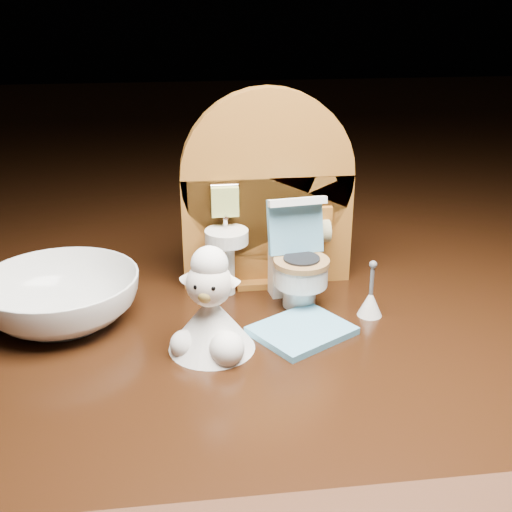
% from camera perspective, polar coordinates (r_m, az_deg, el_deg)
% --- Properties ---
extents(backdrop_panel, '(0.13, 0.05, 0.15)m').
position_cam_1_polar(backdrop_panel, '(0.48, 0.93, 4.86)').
color(backdrop_panel, '#9F5F21').
rests_on(backdrop_panel, ground).
extents(toy_toilet, '(0.04, 0.05, 0.08)m').
position_cam_1_polar(toy_toilet, '(0.47, 3.66, -0.77)').
color(toy_toilet, white).
rests_on(toy_toilet, ground).
extents(bath_mat, '(0.08, 0.07, 0.00)m').
position_cam_1_polar(bath_mat, '(0.43, 4.10, -6.62)').
color(bath_mat, '#5EA2C6').
rests_on(bath_mat, ground).
extents(toilet_brush, '(0.02, 0.02, 0.04)m').
position_cam_1_polar(toilet_brush, '(0.46, 10.13, -3.97)').
color(toilet_brush, white).
rests_on(toilet_brush, ground).
extents(plush_lamb, '(0.06, 0.06, 0.07)m').
position_cam_1_polar(plush_lamb, '(0.41, -4.04, -5.24)').
color(plush_lamb, white).
rests_on(plush_lamb, ground).
extents(ceramic_bowl, '(0.13, 0.13, 0.03)m').
position_cam_1_polar(ceramic_bowl, '(0.46, -16.95, -3.64)').
color(ceramic_bowl, white).
rests_on(ceramic_bowl, ground).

